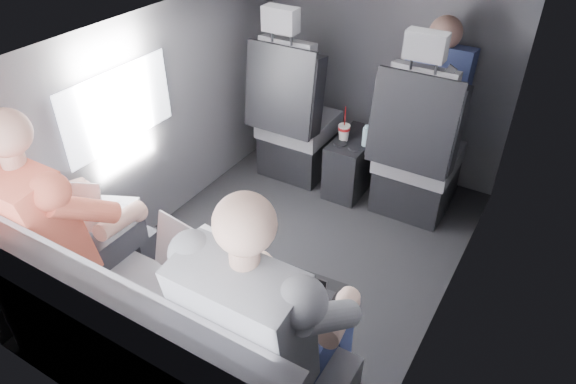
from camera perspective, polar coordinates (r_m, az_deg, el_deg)
The scene contains 20 objects.
floor at distance 3.13m, azimuth 0.05°, elevation -7.25°, with size 2.60×2.60×0.00m, color black.
ceiling at distance 2.44m, azimuth 0.06°, elevation 16.97°, with size 2.60×2.60×0.00m, color #B2B2AD.
panel_left at distance 3.22m, azimuth -13.95°, elevation 7.55°, with size 0.02×2.60×1.35m, color #56565B.
panel_right at distance 2.47m, azimuth 18.32°, elevation -2.48°, with size 0.02×2.60×1.35m, color #56565B.
panel_front at distance 3.78m, azimuth 10.46°, elevation 12.17°, with size 1.80×0.02×1.35m, color #56565B.
panel_back at distance 1.98m, azimuth -20.24°, elevation -14.03°, with size 1.80×0.02×1.35m, color #56565B.
side_window at distance 2.93m, azimuth -18.25°, elevation 8.92°, with size 0.02×0.75×0.42m, color white.
seatbelt at distance 3.05m, azimuth 14.05°, elevation 8.61°, with size 0.05×0.01×0.65m, color black.
front_seat_left at distance 3.69m, azimuth 0.75°, elevation 7.45°, with size 0.52×0.58×1.26m.
front_seat_right at distance 3.38m, azimuth 14.05°, elevation 3.61°, with size 0.52×0.58×1.26m.
center_console at distance 3.64m, azimuth 7.18°, elevation 3.17°, with size 0.24×0.48×0.41m.
rear_bench at distance 2.34m, azimuth -13.98°, elevation -16.46°, with size 1.60×0.57×0.92m.
soda_cup at distance 3.49m, azimuth 6.24°, elevation 6.66°, with size 0.08×0.08×0.25m.
water_bottle at distance 3.44m, azimuth 8.67°, elevation 6.15°, with size 0.05×0.05×0.15m.
laptop_white at distance 2.63m, azimuth -21.41°, elevation -1.81°, with size 0.41×0.44×0.25m.
laptop_silver at distance 2.23m, azimuth -9.34°, elevation -6.83°, with size 0.39×0.36×0.25m.
laptop_black at distance 2.05m, azimuth 0.83°, elevation -11.02°, with size 0.33×0.30×0.23m.
passenger_rear_left at distance 2.52m, azimuth -23.63°, elevation -3.70°, with size 0.54×0.65×1.28m.
passenger_rear_right at distance 1.91m, azimuth -2.22°, elevation -14.62°, with size 0.54×0.65×1.29m.
passenger_front_right at distance 3.46m, azimuth 16.02°, elevation 10.55°, with size 0.40×0.40×0.80m.
Camera 1 is at (1.19, -1.99, 2.10)m, focal length 32.00 mm.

